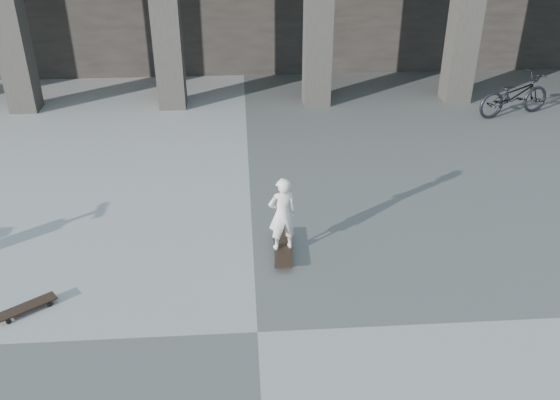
{
  "coord_description": "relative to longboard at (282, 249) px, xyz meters",
  "views": [
    {
      "loc": [
        -0.12,
        -5.74,
        5.04
      ],
      "look_at": [
        0.44,
        2.26,
        0.65
      ],
      "focal_mm": 38.0,
      "sensor_mm": 36.0,
      "label": 1
    }
  ],
  "objects": [
    {
      "name": "child",
      "position": [
        0.0,
        0.0,
        0.6
      ],
      "size": [
        0.48,
        0.37,
        1.17
      ],
      "primitive_type": "imported",
      "rotation": [
        0.0,
        0.0,
        3.37
      ],
      "color": "silver",
      "rests_on": "longboard"
    },
    {
      "name": "bicycle",
      "position": [
        5.91,
        5.54,
        0.42
      ],
      "size": [
        2.03,
        1.18,
        1.01
      ],
      "primitive_type": "imported",
      "rotation": [
        0.0,
        0.0,
        1.86
      ],
      "color": "black",
      "rests_on": "ground"
    },
    {
      "name": "longboard",
      "position": [
        0.0,
        0.0,
        0.0
      ],
      "size": [
        0.28,
        1.06,
        0.11
      ],
      "rotation": [
        0.0,
        0.0,
        1.54
      ],
      "color": "black",
      "rests_on": "ground"
    },
    {
      "name": "skateboard_spare",
      "position": [
        -3.45,
        -1.14,
        -0.01
      ],
      "size": [
        0.73,
        0.61,
        0.09
      ],
      "rotation": [
        0.0,
        0.0,
        0.64
      ],
      "color": "black",
      "rests_on": "ground"
    },
    {
      "name": "ground",
      "position": [
        -0.44,
        -1.76,
        -0.08
      ],
      "size": [
        90.0,
        90.0,
        0.0
      ],
      "primitive_type": "plane",
      "color": "#4D4D4B",
      "rests_on": "ground"
    }
  ]
}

